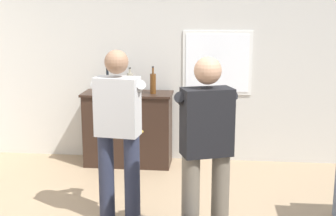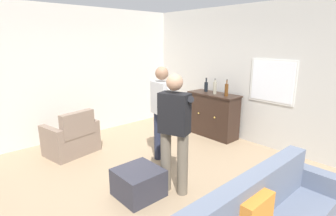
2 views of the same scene
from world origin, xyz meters
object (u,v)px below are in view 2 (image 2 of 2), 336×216
(bottle_wine_green, at_px, (226,90))
(bottle_liquor_amber, at_px, (206,86))
(ottoman, at_px, (139,182))
(bottle_spirits_clear, at_px, (215,88))
(armchair, at_px, (72,139))
(person_standing_left, at_px, (163,110))
(person_standing_right, at_px, (175,129))
(sideboard_cabinet, at_px, (213,115))

(bottle_wine_green, xyz_separation_m, bottle_liquor_amber, (-0.61, 0.07, -0.02))
(bottle_wine_green, height_order, ottoman, bottle_wine_green)
(bottle_spirits_clear, bearing_deg, armchair, -113.98)
(bottle_spirits_clear, bearing_deg, ottoman, -73.34)
(ottoman, bearing_deg, person_standing_left, 121.65)
(person_standing_left, bearing_deg, armchair, -142.97)
(bottle_wine_green, xyz_separation_m, person_standing_right, (0.73, -2.17, -0.17))
(person_standing_left, bearing_deg, person_standing_right, -31.18)
(sideboard_cabinet, relative_size, bottle_liquor_amber, 3.70)
(bottle_wine_green, relative_size, bottle_spirits_clear, 1.05)
(sideboard_cabinet, bearing_deg, person_standing_left, -82.02)
(person_standing_left, height_order, person_standing_right, same)
(ottoman, distance_m, person_standing_left, 1.34)
(armchair, bearing_deg, person_standing_right, 13.92)
(bottle_wine_green, xyz_separation_m, person_standing_left, (-0.10, -1.67, -0.17))
(bottle_wine_green, height_order, bottle_liquor_amber, bottle_wine_green)
(sideboard_cabinet, xyz_separation_m, bottle_wine_green, (0.34, -0.03, 0.62))
(sideboard_cabinet, relative_size, person_standing_right, 0.69)
(sideboard_cabinet, relative_size, ottoman, 2.00)
(armchair, distance_m, ottoman, 1.99)
(sideboard_cabinet, distance_m, person_standing_right, 2.48)
(bottle_wine_green, xyz_separation_m, ottoman, (0.49, -2.62, -0.91))
(armchair, xyz_separation_m, sideboard_cabinet, (1.16, 2.75, 0.20))
(sideboard_cabinet, distance_m, bottle_spirits_clear, 0.62)
(bottle_spirits_clear, bearing_deg, bottle_wine_green, 2.33)
(sideboard_cabinet, height_order, person_standing_left, person_standing_left)
(bottle_liquor_amber, xyz_separation_m, person_standing_left, (0.51, -1.74, -0.15))
(bottle_liquor_amber, distance_m, person_standing_left, 1.82)
(ottoman, bearing_deg, bottle_wine_green, 100.51)
(bottle_spirits_clear, distance_m, person_standing_right, 2.40)
(armchair, height_order, sideboard_cabinet, sideboard_cabinet)
(bottle_spirits_clear, relative_size, ottoman, 0.58)
(bottle_wine_green, bearing_deg, person_standing_left, -93.45)
(bottle_liquor_amber, bearing_deg, bottle_wine_green, -6.79)
(bottle_liquor_amber, relative_size, person_standing_right, 0.19)
(bottle_spirits_clear, bearing_deg, sideboard_cabinet, 139.28)
(bottle_wine_green, bearing_deg, bottle_liquor_amber, 173.21)
(bottle_wine_green, height_order, person_standing_right, person_standing_right)
(sideboard_cabinet, xyz_separation_m, person_standing_right, (1.07, -2.20, 0.45))
(armchair, relative_size, bottle_wine_green, 2.80)
(sideboard_cabinet, xyz_separation_m, bottle_spirits_clear, (0.04, -0.04, 0.62))
(sideboard_cabinet, height_order, bottle_spirits_clear, bottle_spirits_clear)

